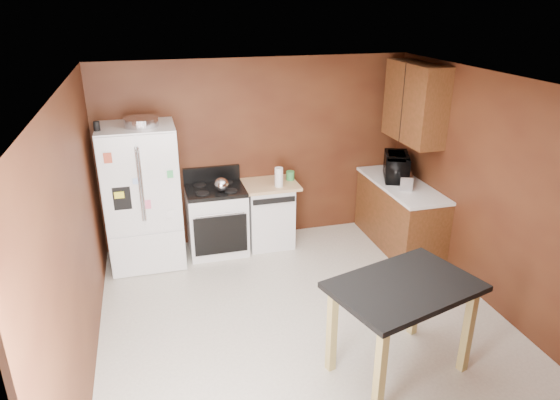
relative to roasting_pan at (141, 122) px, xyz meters
name	(u,v)px	position (x,y,z in m)	size (l,w,h in m)	color
floor	(306,325)	(1.47, -1.82, -1.85)	(4.50, 4.50, 0.00)	beige
ceiling	(312,85)	(1.47, -1.82, 0.65)	(4.50, 4.50, 0.00)	white
wall_back	(257,152)	(1.47, 0.43, -0.60)	(4.20, 4.20, 0.00)	#552C16
wall_front	(435,376)	(1.47, -4.07, -0.60)	(4.20, 4.20, 0.00)	#552C16
wall_left	(76,243)	(-0.63, -1.82, -0.60)	(4.50, 4.50, 0.00)	#552C16
wall_right	(496,196)	(3.57, -1.82, -0.60)	(4.50, 4.50, 0.00)	#552C16
roasting_pan	(141,122)	(0.00, 0.00, 0.00)	(0.40, 0.40, 0.10)	silver
pen_cup	(97,126)	(-0.49, -0.09, 0.00)	(0.07, 0.07, 0.11)	black
kettle	(221,185)	(0.90, -0.04, -0.86)	(0.18, 0.18, 0.18)	silver
paper_towel	(279,177)	(1.66, -0.02, -0.83)	(0.11, 0.11, 0.26)	white
green_canister	(290,176)	(1.88, 0.18, -0.90)	(0.11, 0.11, 0.12)	green
toaster	(406,181)	(3.22, -0.54, -0.86)	(0.16, 0.26, 0.19)	silver
microwave	(396,168)	(3.27, -0.18, -0.79)	(0.57, 0.38, 0.31)	black
refrigerator	(143,197)	(-0.08, 0.04, -0.95)	(0.90, 0.80, 1.80)	white
gas_range	(217,219)	(0.83, 0.10, -1.39)	(0.76, 0.68, 1.10)	white
dishwasher	(269,213)	(1.55, 0.13, -1.40)	(0.78, 0.63, 0.89)	white
right_cabinets	(404,182)	(3.31, -0.34, -0.94)	(0.63, 1.58, 2.45)	brown
island	(403,298)	(2.07, -2.68, -1.08)	(1.43, 1.15, 0.91)	black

